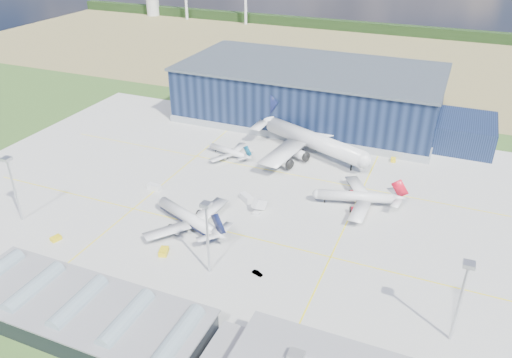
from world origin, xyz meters
name	(u,v)px	position (x,y,z in m)	size (l,w,h in m)	color
ground	(224,213)	(0.00, 0.00, 0.00)	(600.00, 600.00, 0.00)	#2B4A1B
apron	(237,199)	(0.00, 10.00, 0.03)	(220.00, 160.00, 0.08)	#9A9A95
farmland	(362,57)	(0.00, 220.00, 0.00)	(600.00, 220.00, 0.01)	olive
treeline	(384,29)	(0.00, 300.00, 4.00)	(600.00, 8.00, 8.00)	black
hangar	(315,96)	(2.81, 94.80, 11.62)	(145.00, 62.00, 26.10)	black
glass_concourse	(92,316)	(-6.45, -60.00, 3.69)	(78.00, 23.00, 8.60)	black
light_mast_west	(12,179)	(-60.00, -30.00, 15.43)	(2.60, 2.60, 23.00)	silver
light_mast_center	(207,227)	(10.00, -30.00, 15.43)	(2.60, 2.60, 23.00)	silver
light_mast_east	(463,289)	(75.00, -30.00, 15.43)	(2.60, 2.60, 23.00)	silver
airliner_navy	(187,212)	(-7.07, -12.00, 5.58)	(34.24, 33.50, 11.17)	silver
airliner_red	(356,192)	(39.76, 22.00, 5.41)	(33.19, 32.47, 10.82)	silver
airliner_widebody	(314,133)	(14.67, 55.00, 10.19)	(62.50, 61.14, 20.38)	silver
airliner_regional	(228,148)	(-17.47, 40.00, 3.72)	(22.80, 22.31, 7.44)	silver
gse_tug_a	(164,252)	(-6.53, -27.78, 0.82)	(2.41, 3.95, 1.64)	gold
gse_tug_b	(56,238)	(-41.26, -34.84, 0.68)	(2.09, 3.13, 1.36)	gold
gse_van_a	(154,187)	(-30.63, 4.17, 1.10)	(2.21, 5.06, 2.21)	silver
gse_cart_a	(292,162)	(9.04, 44.11, 0.57)	(1.74, 2.61, 1.13)	silver
gse_van_b	(246,198)	(3.94, 9.91, 1.24)	(2.48, 5.41, 2.48)	silver
gse_tug_c	(393,160)	(46.61, 62.00, 0.68)	(1.93, 3.09, 1.35)	gold
gse_cart_b	(304,145)	(8.23, 62.00, 0.57)	(1.75, 2.63, 1.14)	silver
airstair	(259,207)	(10.59, 5.65, 1.69)	(2.11, 5.27, 3.37)	silver
car_a	(281,345)	(38.40, -48.00, 0.60)	(1.42, 3.54, 1.21)	#99999E
car_b	(257,273)	(23.02, -25.86, 0.54)	(1.15, 3.31, 1.09)	#99999E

